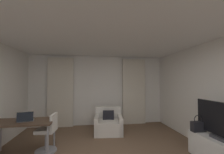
{
  "coord_description": "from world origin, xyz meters",
  "views": [
    {
      "loc": [
        -0.31,
        -2.54,
        1.64
      ],
      "look_at": [
        0.29,
        1.42,
        1.76
      ],
      "focal_mm": 23.13,
      "sensor_mm": 36.0,
      "label": 1
    }
  ],
  "objects_px": {
    "laptop": "(26,119)",
    "tv_flatscreen": "(221,122)",
    "handbag_primary": "(198,126)",
    "armchair": "(108,124)",
    "desk_chair": "(48,135)",
    "tv_console": "(221,153)",
    "desk": "(23,124)"
  },
  "relations": [
    {
      "from": "laptop",
      "to": "tv_flatscreen",
      "type": "distance_m",
      "value": 4.06
    },
    {
      "from": "armchair",
      "to": "laptop",
      "type": "distance_m",
      "value": 2.36
    },
    {
      "from": "armchair",
      "to": "tv_console",
      "type": "height_order",
      "value": "armchair"
    },
    {
      "from": "armchair",
      "to": "desk",
      "type": "height_order",
      "value": "armchair"
    },
    {
      "from": "handbag_primary",
      "to": "armchair",
      "type": "bearing_deg",
      "value": 137.22
    },
    {
      "from": "armchair",
      "to": "desk",
      "type": "relative_size",
      "value": 0.72
    },
    {
      "from": "laptop",
      "to": "tv_console",
      "type": "xyz_separation_m",
      "value": [
        3.93,
        -1.0,
        -0.54
      ]
    },
    {
      "from": "tv_flatscreen",
      "to": "handbag_primary",
      "type": "height_order",
      "value": "tv_flatscreen"
    },
    {
      "from": "tv_console",
      "to": "tv_flatscreen",
      "type": "relative_size",
      "value": 1.08
    },
    {
      "from": "laptop",
      "to": "tv_flatscreen",
      "type": "height_order",
      "value": "tv_flatscreen"
    },
    {
      "from": "desk",
      "to": "tv_flatscreen",
      "type": "distance_m",
      "value": 4.14
    },
    {
      "from": "desk",
      "to": "handbag_primary",
      "type": "height_order",
      "value": "handbag_primary"
    },
    {
      "from": "desk",
      "to": "desk_chair",
      "type": "distance_m",
      "value": 0.59
    },
    {
      "from": "tv_console",
      "to": "desk_chair",
      "type": "bearing_deg",
      "value": 162.36
    },
    {
      "from": "desk_chair",
      "to": "laptop",
      "type": "bearing_deg",
      "value": -166.86
    },
    {
      "from": "armchair",
      "to": "tv_console",
      "type": "xyz_separation_m",
      "value": [
        1.92,
        -2.14,
        -0.01
      ]
    },
    {
      "from": "tv_console",
      "to": "handbag_primary",
      "type": "distance_m",
      "value": 0.6
    },
    {
      "from": "desk_chair",
      "to": "desk",
      "type": "bearing_deg",
      "value": -172.14
    },
    {
      "from": "armchair",
      "to": "desk_chair",
      "type": "bearing_deg",
      "value": -146.5
    },
    {
      "from": "tv_flatscreen",
      "to": "desk",
      "type": "bearing_deg",
      "value": 165.16
    },
    {
      "from": "armchair",
      "to": "laptop",
      "type": "relative_size",
      "value": 2.54
    },
    {
      "from": "laptop",
      "to": "handbag_primary",
      "type": "relative_size",
      "value": 1.0
    },
    {
      "from": "armchair",
      "to": "tv_flatscreen",
      "type": "bearing_deg",
      "value": -48.32
    },
    {
      "from": "tv_flatscreen",
      "to": "handbag_primary",
      "type": "bearing_deg",
      "value": 102.2
    },
    {
      "from": "desk",
      "to": "laptop",
      "type": "distance_m",
      "value": 0.13
    },
    {
      "from": "desk",
      "to": "tv_console",
      "type": "relative_size",
      "value": 1.05
    },
    {
      "from": "tv_console",
      "to": "handbag_primary",
      "type": "relative_size",
      "value": 3.39
    },
    {
      "from": "armchair",
      "to": "tv_console",
      "type": "bearing_deg",
      "value": -48.02
    },
    {
      "from": "desk",
      "to": "tv_console",
      "type": "xyz_separation_m",
      "value": [
        3.99,
        -1.04,
        -0.43
      ]
    },
    {
      "from": "desk",
      "to": "handbag_primary",
      "type": "xyz_separation_m",
      "value": [
        3.89,
        -0.58,
        -0.05
      ]
    },
    {
      "from": "laptop",
      "to": "handbag_primary",
      "type": "height_order",
      "value": "laptop"
    },
    {
      "from": "desk",
      "to": "laptop",
      "type": "xyz_separation_m",
      "value": [
        0.06,
        -0.03,
        0.11
      ]
    }
  ]
}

